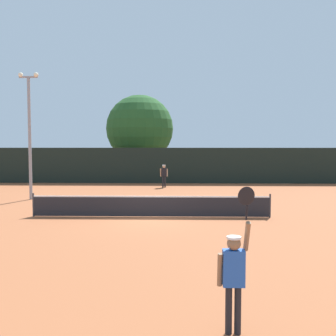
% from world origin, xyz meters
% --- Properties ---
extents(ground_plane, '(120.00, 120.00, 0.00)m').
position_xyz_m(ground_plane, '(0.00, 0.00, 0.00)').
color(ground_plane, '#9E5633').
extents(tennis_net, '(10.86, 0.08, 1.07)m').
position_xyz_m(tennis_net, '(0.00, 0.00, 0.51)').
color(tennis_net, '#232328').
rests_on(tennis_net, ground).
extents(perimeter_fence, '(35.47, 0.12, 2.96)m').
position_xyz_m(perimeter_fence, '(0.00, 14.97, 1.48)').
color(perimeter_fence, black).
rests_on(perimeter_fence, ground).
extents(player_serving, '(0.68, 0.40, 2.60)m').
position_xyz_m(player_serving, '(2.21, -10.89, 1.16)').
color(player_serving, blue).
rests_on(player_serving, ground).
extents(player_receiving, '(0.57, 0.25, 1.71)m').
position_xyz_m(player_receiving, '(0.19, 11.84, 1.05)').
color(player_receiving, black).
rests_on(player_receiving, ground).
extents(tennis_ball, '(0.07, 0.07, 0.07)m').
position_xyz_m(tennis_ball, '(0.41, 1.60, 0.03)').
color(tennis_ball, '#CCE033').
rests_on(tennis_ball, ground).
extents(light_pole, '(1.18, 0.28, 7.49)m').
position_xyz_m(light_pole, '(-7.53, 5.37, 4.30)').
color(light_pole, gray).
rests_on(light_pole, ground).
extents(large_tree, '(6.46, 6.46, 7.99)m').
position_xyz_m(large_tree, '(-2.45, 20.34, 4.74)').
color(large_tree, brown).
rests_on(large_tree, ground).
extents(parked_car_near, '(2.21, 4.33, 1.69)m').
position_xyz_m(parked_car_near, '(-8.09, 21.09, 0.78)').
color(parked_car_near, white).
rests_on(parked_car_near, ground).
extents(parked_car_mid, '(2.45, 4.42, 1.69)m').
position_xyz_m(parked_car_mid, '(2.09, 23.29, 0.78)').
color(parked_car_mid, navy).
rests_on(parked_car_mid, ground).
extents(parked_car_far, '(2.17, 4.32, 1.69)m').
position_xyz_m(parked_car_far, '(9.81, 20.82, 0.78)').
color(parked_car_far, navy).
rests_on(parked_car_far, ground).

